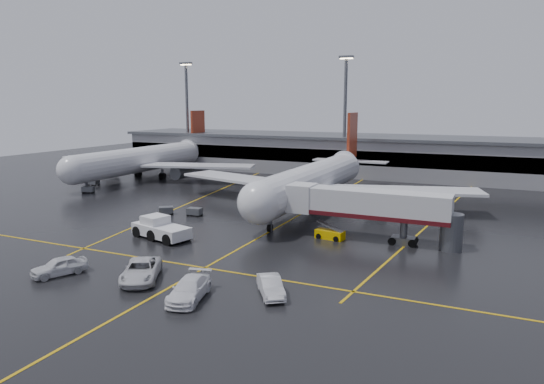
% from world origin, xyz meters
% --- Properties ---
extents(ground, '(220.00, 220.00, 0.00)m').
position_xyz_m(ground, '(0.00, 0.00, 0.00)').
color(ground, black).
rests_on(ground, ground).
extents(apron_line_centre, '(0.25, 90.00, 0.02)m').
position_xyz_m(apron_line_centre, '(0.00, 0.00, 0.01)').
color(apron_line_centre, gold).
rests_on(apron_line_centre, ground).
extents(apron_line_stop, '(60.00, 0.25, 0.02)m').
position_xyz_m(apron_line_stop, '(0.00, -22.00, 0.01)').
color(apron_line_stop, gold).
rests_on(apron_line_stop, ground).
extents(apron_line_left, '(9.99, 69.35, 0.02)m').
position_xyz_m(apron_line_left, '(-20.00, 10.00, 0.01)').
color(apron_line_left, gold).
rests_on(apron_line_left, ground).
extents(apron_line_right, '(7.57, 69.64, 0.02)m').
position_xyz_m(apron_line_right, '(18.00, 10.00, 0.01)').
color(apron_line_right, gold).
rests_on(apron_line_right, ground).
extents(terminal, '(122.00, 19.00, 8.60)m').
position_xyz_m(terminal, '(0.00, 47.93, 4.32)').
color(terminal, gray).
rests_on(terminal, ground).
extents(light_mast_left, '(3.00, 1.20, 25.45)m').
position_xyz_m(light_mast_left, '(-45.00, 42.00, 14.47)').
color(light_mast_left, '#595B60').
rests_on(light_mast_left, ground).
extents(light_mast_mid, '(3.00, 1.20, 25.45)m').
position_xyz_m(light_mast_mid, '(-5.00, 42.00, 14.47)').
color(light_mast_mid, '#595B60').
rests_on(light_mast_mid, ground).
extents(main_airliner, '(48.80, 45.60, 14.10)m').
position_xyz_m(main_airliner, '(0.00, 9.70, 4.21)').
color(main_airliner, silver).
rests_on(main_airliner, ground).
extents(second_airliner, '(48.80, 45.60, 14.10)m').
position_xyz_m(second_airliner, '(-42.00, 21.70, 4.21)').
color(second_airliner, silver).
rests_on(second_airliner, ground).
extents(jet_bridge, '(19.90, 3.40, 6.05)m').
position_xyz_m(jet_bridge, '(11.87, -6.00, 3.93)').
color(jet_bridge, silver).
rests_on(jet_bridge, ground).
extents(pushback_tractor, '(8.06, 4.92, 2.69)m').
position_xyz_m(pushback_tractor, '(-10.45, -15.09, 1.07)').
color(pushback_tractor, white).
rests_on(pushback_tractor, ground).
extents(belt_loader, '(3.54, 2.01, 2.13)m').
position_xyz_m(belt_loader, '(7.76, -7.07, 0.53)').
color(belt_loader, '#EBB500').
rests_on(belt_loader, ground).
extents(service_van_a, '(5.66, 7.05, 1.78)m').
position_xyz_m(service_van_a, '(-3.41, -27.14, 0.89)').
color(service_van_a, silver).
rests_on(service_van_a, ground).
extents(service_van_b, '(3.72, 6.27, 1.70)m').
position_xyz_m(service_van_b, '(2.98, -29.03, 0.85)').
color(service_van_b, white).
rests_on(service_van_b, ground).
extents(service_van_c, '(4.11, 4.85, 1.57)m').
position_xyz_m(service_van_c, '(8.63, -25.56, 0.79)').
color(service_van_c, silver).
rests_on(service_van_c, ground).
extents(service_van_d, '(3.86, 5.35, 1.69)m').
position_xyz_m(service_van_d, '(-11.11, -29.23, 0.85)').
color(service_van_d, silver).
rests_on(service_van_d, ground).
extents(baggage_cart_a, '(2.11, 1.47, 1.12)m').
position_xyz_m(baggage_cart_a, '(-13.35, -3.48, 0.63)').
color(baggage_cart_a, '#595B60').
rests_on(baggage_cart_a, ground).
extents(baggage_cart_b, '(2.38, 2.25, 1.12)m').
position_xyz_m(baggage_cart_b, '(-17.52, -4.46, 0.63)').
color(baggage_cart_b, '#595B60').
rests_on(baggage_cart_b, ground).
extents(baggage_cart_c, '(2.05, 1.37, 1.12)m').
position_xyz_m(baggage_cart_c, '(-10.82, 7.48, 0.63)').
color(baggage_cart_c, '#595B60').
rests_on(baggage_cart_c, ground).
extents(baggage_cart_d, '(2.03, 1.35, 1.12)m').
position_xyz_m(baggage_cart_d, '(-45.86, 10.68, 0.63)').
color(baggage_cart_d, '#595B60').
rests_on(baggage_cart_d, ground).
extents(baggage_cart_e, '(2.37, 2.07, 1.12)m').
position_xyz_m(baggage_cart_e, '(-40.66, 4.01, 0.63)').
color(baggage_cart_e, '#595B60').
rests_on(baggage_cart_e, ground).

